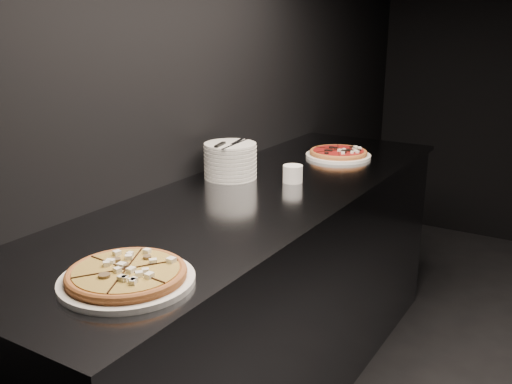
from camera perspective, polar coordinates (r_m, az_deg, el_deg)
The scene contains 7 objects.
wall_left at distance 2.39m, azimuth -7.54°, elevation 12.52°, with size 0.02×5.00×2.80m, color black.
counter at distance 2.44m, azimuth 0.20°, elevation -10.28°, with size 0.74×2.44×0.92m.
pizza_mushroom at distance 1.52m, azimuth -12.81°, elevation -8.16°, with size 0.35×0.35×0.04m.
pizza_tomato at distance 2.86m, azimuth 8.23°, elevation 3.85°, with size 0.32×0.32×0.04m.
plate_stack at distance 2.45m, azimuth -2.58°, elevation 3.17°, with size 0.22×0.22×0.15m.
cutlery at distance 2.42m, azimuth -2.66°, elevation 4.87°, with size 0.08×0.24×0.01m.
ramekin at distance 2.39m, azimuth 3.69°, elevation 1.88°, with size 0.08×0.08×0.07m.
Camera 1 is at (-1.00, -1.85, 1.58)m, focal length 40.00 mm.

